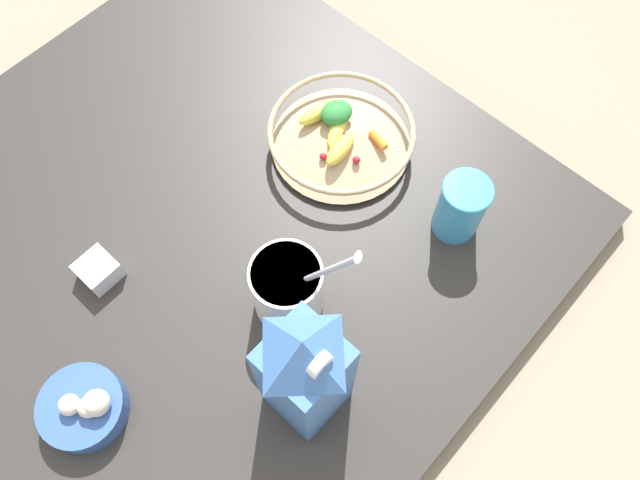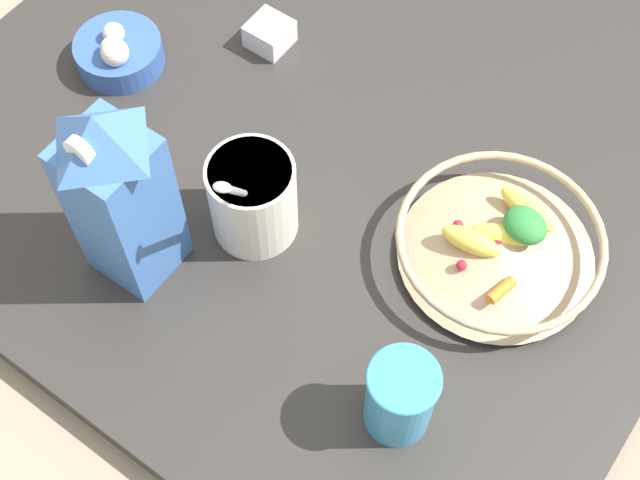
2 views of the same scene
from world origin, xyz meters
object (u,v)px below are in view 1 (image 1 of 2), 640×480
(fruit_bowl, at_px, (341,136))
(spice_jar, at_px, (99,271))
(yogurt_tub, at_px, (288,286))
(garlic_bowl, at_px, (84,407))
(milk_carton, at_px, (305,373))
(drinking_cup, at_px, (461,207))

(fruit_bowl, relative_size, spice_jar, 4.49)
(yogurt_tub, xyz_separation_m, garlic_bowl, (-0.31, 0.10, -0.04))
(fruit_bowl, height_order, spice_jar, fruit_bowl)
(fruit_bowl, xyz_separation_m, garlic_bowl, (-0.57, -0.04, -0.01))
(yogurt_tub, bearing_deg, milk_carton, -126.11)
(fruit_bowl, bearing_deg, milk_carton, -144.49)
(milk_carton, relative_size, drinking_cup, 2.38)
(fruit_bowl, relative_size, milk_carton, 0.91)
(fruit_bowl, relative_size, yogurt_tub, 1.06)
(fruit_bowl, relative_size, drinking_cup, 2.15)
(drinking_cup, distance_m, garlic_bowl, 0.62)
(milk_carton, distance_m, garlic_bowl, 0.33)
(milk_carton, xyz_separation_m, spice_jar, (-0.08, 0.36, -0.12))
(fruit_bowl, height_order, milk_carton, milk_carton)
(fruit_bowl, height_order, garlic_bowl, fruit_bowl)
(milk_carton, bearing_deg, yogurt_tub, 53.89)
(yogurt_tub, height_order, garlic_bowl, yogurt_tub)
(fruit_bowl, distance_m, milk_carton, 0.44)
(yogurt_tub, height_order, spice_jar, yogurt_tub)
(yogurt_tub, relative_size, garlic_bowl, 1.94)
(milk_carton, bearing_deg, drinking_cup, 2.09)
(garlic_bowl, bearing_deg, yogurt_tub, -17.19)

